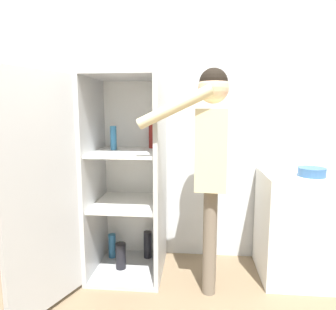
% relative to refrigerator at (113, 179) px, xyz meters
% --- Properties ---
extents(wall_back, '(7.00, 0.06, 2.55)m').
position_rel_refrigerator_xyz_m(wall_back, '(0.47, 0.45, 0.44)').
color(wall_back, silver).
rests_on(wall_back, ground_plane).
extents(refrigerator, '(0.88, 1.21, 1.69)m').
position_rel_refrigerator_xyz_m(refrigerator, '(0.00, 0.00, 0.00)').
color(refrigerator, '#B7BABC').
rests_on(refrigerator, ground_plane).
extents(person, '(0.67, 0.52, 1.70)m').
position_rel_refrigerator_xyz_m(person, '(0.79, -0.12, 0.27)').
color(person, '#726656').
rests_on(person, ground_plane).
extents(counter, '(0.57, 0.57, 0.89)m').
position_rel_refrigerator_xyz_m(counter, '(1.51, 0.11, -0.39)').
color(counter, white).
rests_on(counter, ground_plane).
extents(bowl, '(0.21, 0.21, 0.07)m').
position_rel_refrigerator_xyz_m(bowl, '(1.57, 0.02, 0.09)').
color(bowl, '#335B8E').
rests_on(bowl, counter).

